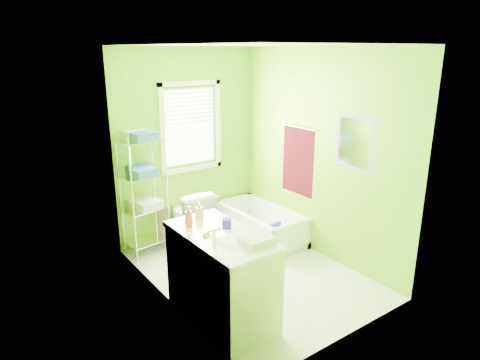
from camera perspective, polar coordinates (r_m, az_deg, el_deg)
ground at (r=5.22m, az=1.42°, el=-12.28°), size 2.90×2.90×0.00m
room_envelope at (r=4.66m, az=1.56°, el=4.52°), size 2.14×2.94×2.62m
window at (r=5.85m, az=-6.58°, el=7.66°), size 0.92×0.05×1.22m
door at (r=3.51m, az=-2.20°, el=-9.37°), size 0.09×0.80×2.00m
right_wall_decor at (r=5.38m, az=10.50°, el=3.46°), size 0.04×1.48×1.17m
bathtub at (r=6.06m, az=2.94°, el=-6.48°), size 0.64×1.37×0.44m
toilet at (r=5.78m, az=-6.63°, el=-4.93°), size 0.53×0.84×0.81m
vanity at (r=4.23m, az=-2.44°, el=-12.44°), size 0.61×1.20×1.11m
wire_shelf_unit at (r=5.53m, az=-12.70°, el=0.01°), size 0.58×0.47×1.60m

